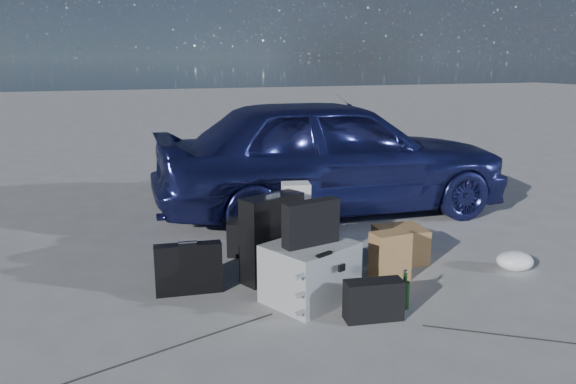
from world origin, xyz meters
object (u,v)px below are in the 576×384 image
object	(u,v)px
car	(331,155)
briefcase	(189,269)
pelican_case	(310,272)
suitcase_right	(294,234)
green_bottle	(405,290)
suitcase_left	(272,238)
cardboard_box	(400,245)
duffel_bag	(263,237)

from	to	relation	value
car	briefcase	xyz separation A→B (m)	(-1.96, -1.76, -0.49)
briefcase	pelican_case	bearing A→B (deg)	-21.79
suitcase_right	green_bottle	distance (m)	1.22
car	green_bottle	bearing A→B (deg)	170.98
car	green_bottle	distance (m)	2.67
car	briefcase	world-z (taller)	car
suitcase_left	green_bottle	world-z (taller)	suitcase_left
briefcase	cardboard_box	distance (m)	1.89
suitcase_left	green_bottle	bearing A→B (deg)	-73.99
car	suitcase_left	world-z (taller)	car
car	green_bottle	xyz separation A→B (m)	(-0.55, -2.55, -0.55)
car	cardboard_box	bearing A→B (deg)	-179.51
car	suitcase_left	xyz separation A→B (m)	(-1.27, -1.69, -0.34)
car	suitcase_left	size ratio (longest dim) A/B	5.76
pelican_case	suitcase_left	size ratio (longest dim) A/B	0.87
duffel_bag	pelican_case	bearing A→B (deg)	-67.52
cardboard_box	duffel_bag	bearing A→B (deg)	151.25
pelican_case	green_bottle	xyz separation A→B (m)	(0.59, -0.36, -0.08)
car	cardboard_box	size ratio (longest dim) A/B	9.79
briefcase	cardboard_box	world-z (taller)	briefcase
duffel_bag	green_bottle	distance (m)	1.58
briefcase	suitcase_left	distance (m)	0.71
suitcase_left	cardboard_box	distance (m)	1.21
suitcase_right	suitcase_left	bearing A→B (deg)	-124.48
duffel_bag	cardboard_box	bearing A→B (deg)	-7.78
briefcase	duffel_bag	distance (m)	1.03
suitcase_left	green_bottle	distance (m)	1.14
suitcase_right	green_bottle	world-z (taller)	suitcase_right
duffel_bag	cardboard_box	distance (m)	1.24
car	duffel_bag	world-z (taller)	car
car	cardboard_box	world-z (taller)	car
briefcase	car	bearing A→B (deg)	47.76
car	briefcase	bearing A→B (deg)	135.01
cardboard_box	suitcase_right	bearing A→B (deg)	162.73
pelican_case	duffel_bag	size ratio (longest dim) A/B	0.96
suitcase_left	suitcase_right	distance (m)	0.41
car	suitcase_right	world-z (taller)	car
suitcase_left	duffel_bag	size ratio (longest dim) A/B	1.11
green_bottle	pelican_case	bearing A→B (deg)	148.23
pelican_case	suitcase_left	distance (m)	0.53
cardboard_box	car	bearing A→B (deg)	87.29
suitcase_left	suitcase_right	size ratio (longest dim) A/B	1.32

